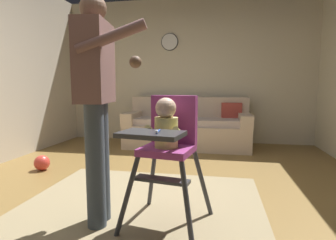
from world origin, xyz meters
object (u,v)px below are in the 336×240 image
(couch, at_px, (188,128))
(adult_standing, at_px, (97,98))
(toy_ball_second, at_px, (42,163))
(wall_clock, at_px, (170,42))
(high_chair, at_px, (167,136))

(couch, relative_size, adult_standing, 1.26)
(toy_ball_second, height_order, wall_clock, wall_clock)
(high_chair, bearing_deg, adult_standing, -72.35)
(high_chair, bearing_deg, toy_ball_second, -110.62)
(couch, bearing_deg, wall_clock, -139.21)
(wall_clock, bearing_deg, couch, -49.21)
(couch, relative_size, high_chair, 2.17)
(couch, height_order, high_chair, high_chair)
(adult_standing, bearing_deg, toy_ball_second, 131.21)
(adult_standing, xyz_separation_m, wall_clock, (-0.06, 3.34, 0.93))
(adult_standing, distance_m, wall_clock, 3.47)
(couch, height_order, toy_ball_second, couch)
(high_chair, relative_size, adult_standing, 0.58)
(couch, bearing_deg, high_chair, 3.36)
(high_chair, height_order, wall_clock, wall_clock)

